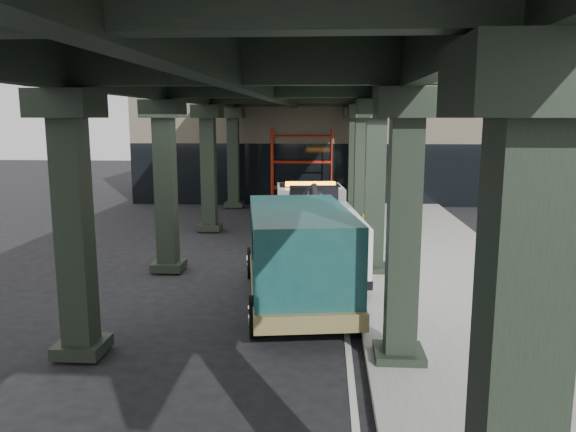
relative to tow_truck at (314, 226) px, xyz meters
The scene contains 8 objects.
ground 3.34m from the tow_truck, 106.48° to the right, with size 90.00×90.00×0.00m, color black.
sidewalk 3.93m from the tow_truck, 15.07° to the right, with size 5.00×40.00×0.15m, color gray.
lane_stripe 1.77m from the tow_truck, 49.93° to the right, with size 0.12×38.00×0.01m, color silver.
viaduct 4.52m from the tow_truck, 142.72° to the right, with size 7.40×32.00×6.40m.
building 17.28m from the tow_truck, 86.24° to the left, with size 22.00×10.00×8.00m, color #C6B793.
scaffolding 11.73m from the tow_truck, 94.31° to the left, with size 3.08×0.88×4.00m.
tow_truck is the anchor object (origin of this frame).
towed_van 3.77m from the tow_truck, 94.75° to the right, with size 3.13×6.27×2.44m.
Camera 1 is at (1.22, -13.85, 4.50)m, focal length 35.00 mm.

